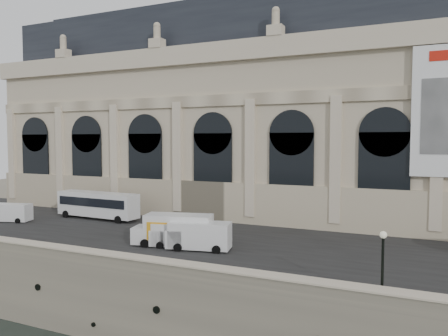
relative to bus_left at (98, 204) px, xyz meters
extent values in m
cube|color=gray|center=(18.11, 17.92, -4.94)|extent=(160.00, 70.00, 6.00)
cube|color=#2D2D2D|center=(18.11, -3.08, -1.91)|extent=(160.00, 24.00, 0.06)
cube|color=gray|center=(18.11, -16.48, -1.39)|extent=(160.00, 1.20, 1.10)
cube|color=beige|center=(18.11, -16.48, -0.79)|extent=(160.00, 1.40, 0.12)
cube|color=beige|center=(12.11, 13.92, 9.06)|extent=(68.00, 18.00, 22.00)
cube|color=beige|center=(12.11, 4.77, 0.56)|extent=(68.60, 0.40, 5.00)
cube|color=beige|center=(12.11, 4.62, 18.86)|extent=(69.00, 0.80, 2.40)
cube|color=beige|center=(12.11, 4.77, 13.06)|extent=(68.00, 0.30, 1.40)
cube|color=#23272E|center=(12.11, 13.92, 23.06)|extent=(64.00, 15.00, 6.00)
cube|color=#23272E|center=(12.11, 13.92, 26.56)|extent=(56.00, 10.00, 1.20)
cube|color=black|center=(-15.89, 4.74, 4.56)|extent=(5.20, 0.25, 9.00)
cylinder|color=black|center=(-15.89, 4.74, 9.06)|extent=(5.20, 0.25, 5.20)
cube|color=beige|center=(-10.89, 4.67, 6.06)|extent=(1.20, 0.50, 14.00)
cube|color=black|center=(-5.89, 4.74, 4.56)|extent=(5.20, 0.25, 9.00)
cylinder|color=black|center=(-5.89, 4.74, 9.06)|extent=(5.20, 0.25, 5.20)
cube|color=beige|center=(-0.89, 4.67, 6.06)|extent=(1.20, 0.50, 14.00)
cube|color=black|center=(4.11, 4.74, 4.56)|extent=(5.20, 0.25, 9.00)
cylinder|color=black|center=(4.11, 4.74, 9.06)|extent=(5.20, 0.25, 5.20)
cube|color=beige|center=(9.11, 4.67, 6.06)|extent=(1.20, 0.50, 14.00)
cube|color=black|center=(14.11, 4.74, 4.56)|extent=(5.20, 0.25, 9.00)
cylinder|color=black|center=(14.11, 4.74, 9.06)|extent=(5.20, 0.25, 5.20)
cube|color=beige|center=(19.11, 4.67, 6.06)|extent=(1.20, 0.50, 14.00)
cube|color=black|center=(24.11, 4.74, 4.56)|extent=(5.20, 0.25, 9.00)
cylinder|color=black|center=(24.11, 4.74, 9.06)|extent=(5.20, 0.25, 5.20)
cube|color=beige|center=(29.11, 4.67, 6.06)|extent=(1.20, 0.50, 14.00)
cube|color=black|center=(34.11, 4.74, 4.56)|extent=(5.20, 0.25, 9.00)
cylinder|color=black|center=(34.11, 4.74, 9.06)|extent=(5.20, 0.25, 5.20)
cube|color=beige|center=(39.11, 4.67, 6.06)|extent=(1.20, 0.50, 14.00)
cube|color=beige|center=(-20.89, 4.67, 6.06)|extent=(1.20, 0.50, 14.00)
cube|color=silver|center=(0.01, 0.00, 0.01)|extent=(11.80, 2.99, 3.02)
cube|color=black|center=(-5.85, 0.28, 0.30)|extent=(0.19, 2.24, 1.17)
cube|color=black|center=(-0.05, -1.26, 0.40)|extent=(10.72, 0.59, 1.07)
cube|color=black|center=(0.07, 1.26, 0.40)|extent=(10.72, 0.59, 1.07)
cylinder|color=black|center=(-4.43, -1.01, -1.45)|extent=(0.99, 0.34, 0.97)
cylinder|color=black|center=(-4.31, 1.42, -1.45)|extent=(0.99, 0.34, 0.97)
cylinder|color=black|center=(4.34, -1.42, -1.45)|extent=(0.99, 0.34, 0.97)
cylinder|color=black|center=(4.45, 1.01, -1.45)|extent=(0.99, 0.34, 0.97)
cube|color=silver|center=(-8.58, -5.93, -0.72)|extent=(5.21, 3.19, 2.08)
cylinder|color=black|center=(-10.35, -5.46, -1.60)|extent=(0.72, 0.41, 0.69)
cylinder|color=black|center=(-6.82, -6.40, -1.60)|extent=(0.72, 0.41, 0.69)
cylinder|color=black|center=(-7.35, -4.58, -1.60)|extent=(0.72, 0.41, 0.69)
cube|color=silver|center=(19.25, -8.51, -0.53)|extent=(5.96, 3.35, 2.40)
cube|color=silver|center=(17.05, -8.99, -0.90)|extent=(2.01, 2.48, 1.67)
cube|color=black|center=(16.48, -9.12, -0.33)|extent=(0.46, 1.84, 0.83)
cylinder|color=black|center=(17.72, -9.96, -1.54)|extent=(0.83, 0.42, 0.79)
cylinder|color=black|center=(17.25, -7.83, -1.54)|extent=(0.83, 0.42, 0.79)
cylinder|color=black|center=(21.24, -9.19, -1.54)|extent=(0.83, 0.42, 0.79)
cylinder|color=black|center=(20.77, -7.05, -1.54)|extent=(0.83, 0.42, 0.79)
cube|color=silver|center=(16.99, -8.39, -0.68)|extent=(5.37, 3.22, 2.15)
cube|color=silver|center=(15.05, -8.92, -1.01)|extent=(1.88, 2.26, 1.49)
cube|color=black|center=(14.54, -9.06, -0.49)|extent=(0.50, 1.64, 0.75)
cylinder|color=black|center=(15.69, -9.76, -1.59)|extent=(0.75, 0.41, 0.71)
cylinder|color=black|center=(15.18, -7.87, -1.59)|extent=(0.75, 0.41, 0.71)
cylinder|color=black|center=(18.80, -8.91, -1.59)|extent=(0.75, 0.41, 0.71)
cylinder|color=black|center=(18.29, -7.02, -1.59)|extent=(0.75, 0.41, 0.71)
cube|color=silver|center=(16.74, -8.08, -0.30)|extent=(6.75, 3.86, 2.86)
cube|color=orange|center=(17.04, -9.30, -0.30)|extent=(5.36, 1.36, 1.69)
cube|color=red|center=(17.04, -9.30, -0.30)|extent=(3.10, 0.79, 0.64)
cube|color=silver|center=(13.24, -8.93, -0.93)|extent=(2.20, 2.66, 1.59)
cylinder|color=black|center=(14.15, -9.97, -1.52)|extent=(0.89, 0.49, 0.85)
cylinder|color=black|center=(13.57, -7.60, -1.52)|extent=(0.89, 0.49, 0.85)
cylinder|color=black|center=(19.29, -8.72, -1.52)|extent=(0.89, 0.49, 0.85)
cylinder|color=black|center=(18.72, -6.35, -1.52)|extent=(0.89, 0.49, 0.85)
cylinder|color=black|center=(35.66, -15.33, -1.73)|extent=(0.46, 0.46, 0.42)
cylinder|color=black|center=(35.66, -15.33, 0.15)|extent=(0.17, 0.17, 4.18)
sphere|color=beige|center=(35.66, -15.33, 2.35)|extent=(0.46, 0.46, 0.46)
camera|label=1|loc=(37.72, -43.77, 8.23)|focal=35.00mm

